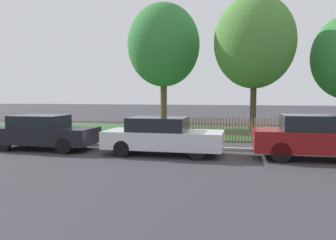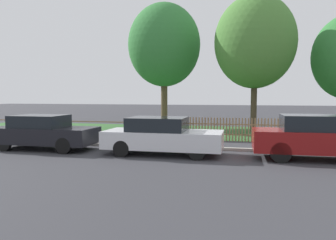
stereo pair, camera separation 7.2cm
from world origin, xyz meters
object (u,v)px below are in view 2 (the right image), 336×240
at_px(parked_car_silver_hatchback, 44,132).
at_px(parked_car_black_saloon, 162,136).
at_px(parked_car_navy_estate, 320,137).
at_px(tree_nearest_kerb, 164,45).
at_px(covered_motorcycle, 163,128).
at_px(tree_behind_motorcycle, 255,42).

distance_m(parked_car_silver_hatchback, parked_car_black_saloon, 4.92).
bearing_deg(parked_car_navy_estate, tree_nearest_kerb, 127.76).
bearing_deg(covered_motorcycle, parked_car_black_saloon, -72.33).
relative_size(parked_car_silver_hatchback, tree_nearest_kerb, 0.51).
relative_size(parked_car_navy_estate, tree_behind_motorcycle, 0.56).
xyz_separation_m(parked_car_silver_hatchback, parked_car_black_saloon, (4.92, -0.07, -0.01)).
xyz_separation_m(covered_motorcycle, tree_nearest_kerb, (-1.43, 6.31, 4.85)).
bearing_deg(parked_car_silver_hatchback, tree_nearest_kerb, 74.86).
bearing_deg(parked_car_navy_estate, parked_car_black_saloon, -179.13).
xyz_separation_m(parked_car_navy_estate, tree_behind_motorcycle, (-1.90, 8.18, 4.47)).
xyz_separation_m(parked_car_silver_hatchback, tree_nearest_kerb, (2.66, 9.71, 4.76)).
distance_m(parked_car_black_saloon, tree_nearest_kerb, 11.11).
relative_size(parked_car_silver_hatchback, covered_motorcycle, 2.02).
height_order(parked_car_navy_estate, tree_behind_motorcycle, tree_behind_motorcycle).
bearing_deg(tree_behind_motorcycle, parked_car_navy_estate, -76.90).
xyz_separation_m(parked_car_black_saloon, parked_car_navy_estate, (5.41, 0.16, 0.08)).
relative_size(covered_motorcycle, tree_behind_motorcycle, 0.26).
xyz_separation_m(parked_car_black_saloon, tree_behind_motorcycle, (3.50, 8.34, 4.55)).
distance_m(parked_car_navy_estate, covered_motorcycle, 7.06).
relative_size(parked_car_black_saloon, tree_nearest_kerb, 0.52).
height_order(parked_car_black_saloon, tree_behind_motorcycle, tree_behind_motorcycle).
distance_m(covered_motorcycle, tree_behind_motorcycle, 8.00).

